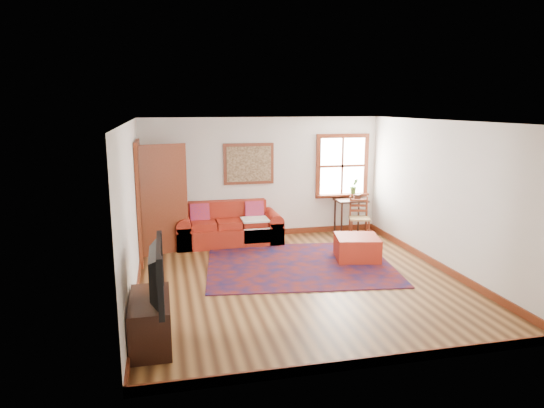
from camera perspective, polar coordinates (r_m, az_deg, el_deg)
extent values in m
plane|color=#462813|center=(7.87, 3.08, -8.82)|extent=(5.50, 5.50, 0.00)
cube|color=silver|center=(10.16, -1.10, 3.13)|extent=(5.00, 0.04, 2.50)
cube|color=silver|center=(5.02, 11.89, -5.90)|extent=(5.00, 0.04, 2.50)
cube|color=silver|center=(7.26, -16.17, -0.73)|extent=(0.04, 5.50, 2.50)
cube|color=silver|center=(8.55, 19.51, 0.87)|extent=(0.04, 5.50, 2.50)
cube|color=white|center=(7.38, 3.29, 9.70)|extent=(5.00, 5.50, 0.04)
cube|color=maroon|center=(10.38, -1.06, -3.40)|extent=(5.00, 0.03, 0.12)
cube|color=maroon|center=(7.59, -15.55, -9.54)|extent=(0.03, 5.50, 0.12)
cube|color=maroon|center=(8.83, 18.91, -6.75)|extent=(0.03, 5.50, 0.12)
cube|color=white|center=(10.61, 8.24, 4.46)|extent=(1.00, 0.02, 1.20)
cube|color=maroon|center=(10.54, 8.37, 7.93)|extent=(1.18, 0.06, 0.09)
cube|color=maroon|center=(10.69, 8.17, 1.02)|extent=(1.18, 0.06, 0.09)
cube|color=maroon|center=(10.41, 5.46, 4.39)|extent=(0.09, 0.06, 1.20)
cube|color=maroon|center=(10.80, 10.97, 4.49)|extent=(0.09, 0.06, 1.20)
cube|color=maroon|center=(10.59, 8.27, 4.45)|extent=(1.00, 0.04, 0.05)
cube|color=maroon|center=(10.62, 8.30, 1.08)|extent=(1.15, 0.20, 0.04)
imported|color=#355F21|center=(10.66, 9.63, 2.09)|extent=(0.18, 0.15, 0.33)
cube|color=black|center=(8.87, -15.48, 0.00)|extent=(0.02, 0.90, 2.05)
cube|color=maroon|center=(8.38, -15.41, -0.65)|extent=(0.06, 0.09, 2.05)
cube|color=maroon|center=(9.35, -15.17, 0.59)|extent=(0.06, 0.09, 2.05)
cube|color=maroon|center=(8.72, -15.66, 6.91)|extent=(0.06, 1.08, 0.09)
cube|color=maroon|center=(9.14, -12.57, 0.48)|extent=(0.86, 0.35, 2.05)
cube|color=silver|center=(9.13, -12.60, 1.11)|extent=(0.56, 0.22, 1.33)
cube|color=maroon|center=(10.04, -2.76, 4.74)|extent=(1.05, 0.04, 0.85)
cube|color=tan|center=(10.01, -2.73, 4.72)|extent=(0.92, 0.03, 0.72)
cube|color=#60150D|center=(8.52, 3.23, -7.13)|extent=(3.46, 2.92, 0.02)
cube|color=#A22514|center=(9.79, -5.10, -3.61)|extent=(2.10, 0.87, 0.36)
cube|color=#A22514|center=(10.00, -5.38, -0.88)|extent=(1.63, 0.24, 0.46)
cube|color=#A22514|center=(9.71, -10.39, -3.62)|extent=(0.29, 0.87, 0.46)
cube|color=#A22514|center=(9.94, 0.07, -3.07)|extent=(0.29, 0.87, 0.46)
cube|color=red|center=(9.79, -8.50, -1.06)|extent=(0.38, 0.19, 0.40)
cube|color=red|center=(9.93, -2.09, -0.76)|extent=(0.38, 0.19, 0.40)
cube|color=silver|center=(9.64, -2.02, -1.84)|extent=(0.53, 0.48, 0.04)
cube|color=#A22514|center=(8.90, 9.95, -5.10)|extent=(0.89, 0.89, 0.43)
cube|color=black|center=(10.43, 9.26, 0.45)|extent=(0.65, 0.49, 0.04)
cylinder|color=black|center=(10.23, 8.19, -1.96)|extent=(0.04, 0.04, 0.74)
cylinder|color=black|center=(10.44, 11.00, -1.79)|extent=(0.04, 0.04, 0.74)
cylinder|color=black|center=(10.60, 7.41, -1.47)|extent=(0.04, 0.04, 0.74)
cylinder|color=black|center=(10.80, 10.14, -1.31)|extent=(0.04, 0.04, 0.74)
cube|color=tan|center=(10.20, 10.24, -1.68)|extent=(0.49, 0.48, 0.04)
cylinder|color=maroon|center=(10.07, 9.34, -3.15)|extent=(0.04, 0.04, 0.42)
cylinder|color=maroon|center=(10.12, 11.29, -3.15)|extent=(0.04, 0.04, 0.42)
cylinder|color=maroon|center=(10.33, 9.17, -1.47)|extent=(0.04, 0.04, 0.87)
cylinder|color=maroon|center=(10.38, 11.07, -1.48)|extent=(0.04, 0.04, 0.87)
cube|color=maroon|center=(10.30, 10.16, -0.18)|extent=(0.34, 0.12, 0.26)
cube|color=black|center=(5.95, -14.11, -13.21)|extent=(0.46, 1.01, 0.56)
imported|color=black|center=(5.63, -14.22, -7.89)|extent=(0.15, 1.17, 0.67)
cylinder|color=silver|center=(6.13, -13.75, -8.70)|extent=(0.12, 0.12, 0.18)
cylinder|color=#FFA53F|center=(6.14, -13.73, -8.96)|extent=(0.07, 0.07, 0.12)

